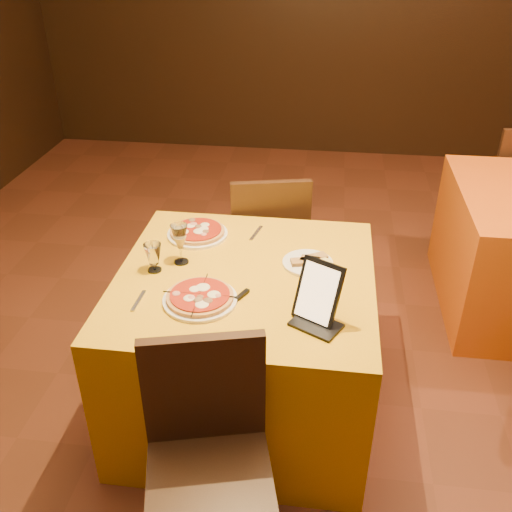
# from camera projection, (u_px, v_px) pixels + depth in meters

# --- Properties ---
(floor) EXTENTS (6.00, 7.00, 0.01)m
(floor) POSITION_uv_depth(u_px,v_px,m) (344.00, 402.00, 2.83)
(floor) COLOR #5E2D19
(floor) RESTS_ON ground
(wall_back) EXTENTS (6.00, 0.01, 2.80)m
(wall_back) POSITION_uv_depth(u_px,v_px,m) (357.00, 3.00, 5.09)
(wall_back) COLOR black
(wall_back) RESTS_ON floor
(main_table) EXTENTS (1.10, 1.10, 0.75)m
(main_table) POSITION_uv_depth(u_px,v_px,m) (246.00, 343.00, 2.63)
(main_table) COLOR #E1A00E
(main_table) RESTS_ON floor
(chair_main_near) EXTENTS (0.52, 0.52, 0.91)m
(chair_main_near) POSITION_uv_depth(u_px,v_px,m) (210.00, 480.00, 1.90)
(chair_main_near) COLOR black
(chair_main_near) RESTS_ON floor
(chair_main_far) EXTENTS (0.53, 0.53, 0.91)m
(chair_main_far) POSITION_uv_depth(u_px,v_px,m) (267.00, 241.00, 3.29)
(chair_main_far) COLOR black
(chair_main_far) RESTS_ON floor
(pizza_near) EXTENTS (0.30, 0.30, 0.03)m
(pizza_near) POSITION_uv_depth(u_px,v_px,m) (200.00, 298.00, 2.27)
(pizza_near) COLOR white
(pizza_near) RESTS_ON main_table
(pizza_far) EXTENTS (0.29, 0.29, 0.03)m
(pizza_far) POSITION_uv_depth(u_px,v_px,m) (197.00, 232.00, 2.73)
(pizza_far) COLOR white
(pizza_far) RESTS_ON main_table
(cutlet_dish) EXTENTS (0.22, 0.22, 0.03)m
(cutlet_dish) POSITION_uv_depth(u_px,v_px,m) (308.00, 262.00, 2.51)
(cutlet_dish) COLOR white
(cutlet_dish) RESTS_ON main_table
(wine_glass) EXTENTS (0.07, 0.07, 0.19)m
(wine_glass) POSITION_uv_depth(u_px,v_px,m) (180.00, 244.00, 2.48)
(wine_glass) COLOR #F1DC88
(wine_glass) RESTS_ON main_table
(water_glass) EXTENTS (0.08, 0.08, 0.13)m
(water_glass) POSITION_uv_depth(u_px,v_px,m) (153.00, 258.00, 2.44)
(water_glass) COLOR white
(water_glass) RESTS_ON main_table
(tablet) EXTENTS (0.20, 0.17, 0.23)m
(tablet) POSITION_uv_depth(u_px,v_px,m) (318.00, 292.00, 2.12)
(tablet) COLOR black
(tablet) RESTS_ON main_table
(knife) EXTENTS (0.11, 0.19, 0.01)m
(knife) POSITION_uv_depth(u_px,v_px,m) (229.00, 306.00, 2.24)
(knife) COLOR #A7A7AE
(knife) RESTS_ON main_table
(fork_near) EXTENTS (0.02, 0.14, 0.01)m
(fork_near) POSITION_uv_depth(u_px,v_px,m) (139.00, 301.00, 2.27)
(fork_near) COLOR #B6B7BD
(fork_near) RESTS_ON main_table
(fork_far) EXTENTS (0.05, 0.15, 0.01)m
(fork_far) POSITION_uv_depth(u_px,v_px,m) (256.00, 233.00, 2.75)
(fork_far) COLOR #B6B6BD
(fork_far) RESTS_ON main_table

